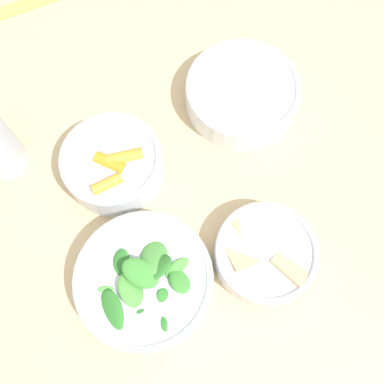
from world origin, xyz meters
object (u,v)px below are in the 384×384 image
bowl_greens (144,281)px  bowl_cookies (265,253)px  bowl_carrots (113,164)px  bowl_beans_hotdog (242,94)px

bowl_greens → bowl_cookies: bowl_greens is taller
bowl_carrots → bowl_beans_hotdog: bearing=18.5°
bowl_carrots → bowl_cookies: bowl_carrots is taller
bowl_cookies → bowl_beans_hotdog: bearing=80.8°
bowl_carrots → bowl_beans_hotdog: size_ratio=0.82×
bowl_greens → bowl_beans_hotdog: size_ratio=1.05×
bowl_carrots → bowl_greens: bowl_greens is taller
bowl_beans_hotdog → bowl_cookies: bowl_beans_hotdog is taller
bowl_carrots → bowl_greens: (0.01, -0.18, -0.00)m
bowl_cookies → bowl_carrots: bearing=134.8°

